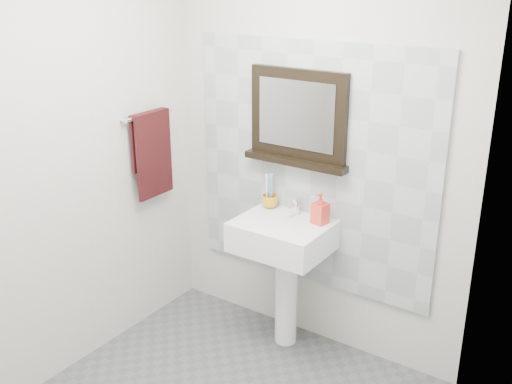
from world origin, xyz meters
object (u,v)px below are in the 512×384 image
soap_dispenser (320,208)px  toothbrush_cup (270,201)px  pedestal_sink (283,249)px  hand_towel (152,148)px  framed_mirror (298,120)px

soap_dispenser → toothbrush_cup: bearing=-176.1°
pedestal_sink → soap_dispenser: size_ratio=5.15×
pedestal_sink → soap_dispenser: soap_dispenser is taller
pedestal_sink → toothbrush_cup: pedestal_sink is taller
soap_dispenser → hand_towel: hand_towel is taller
toothbrush_cup → framed_mirror: (0.16, 0.05, 0.54)m
framed_mirror → toothbrush_cup: bearing=-163.9°
soap_dispenser → hand_towel: (-1.07, -0.27, 0.26)m
pedestal_sink → framed_mirror: 0.79m
toothbrush_cup → hand_towel: 0.82m
toothbrush_cup → hand_towel: hand_towel is taller
soap_dispenser → framed_mirror: 0.54m
pedestal_sink → hand_towel: bearing=-169.1°
framed_mirror → soap_dispenser: bearing=-22.2°
framed_mirror → hand_towel: size_ratio=1.22×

